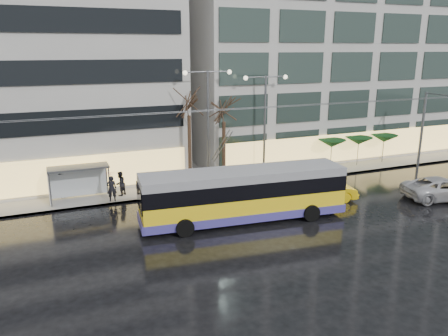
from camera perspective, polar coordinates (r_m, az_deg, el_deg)
ground at (r=25.63m, az=2.24°, el=-9.52°), size 140.00×140.00×0.00m
sidewalk at (r=38.54m, az=-3.66°, el=-0.78°), size 80.00×10.00×0.15m
kerb at (r=34.09m, az=-0.98°, el=-2.93°), size 80.00×0.10×0.15m
building_right at (r=49.37m, az=13.97°, el=17.12°), size 32.00×14.00×25.00m
trolleybus at (r=27.96m, az=2.59°, el=-3.68°), size 13.40×5.69×6.13m
catenary at (r=31.65m, az=-1.97°, el=3.46°), size 42.24×5.12×7.00m
bus_shelter at (r=33.04m, az=-19.11°, el=-0.98°), size 4.20×1.60×2.51m
street_lamp_near at (r=34.34m, az=-2.10°, el=7.35°), size 3.96×0.36×9.03m
street_lamp_far at (r=36.39m, az=5.38°, el=7.31°), size 3.96×0.36×8.53m
tree_a at (r=33.91m, az=-4.64°, el=9.07°), size 3.20×3.20×8.40m
tree_b at (r=35.19m, az=-0.02°, el=8.22°), size 3.20×3.20×7.70m
parasol_a at (r=40.78m, az=13.90°, el=3.13°), size 2.50×2.50×2.65m
parasol_b at (r=42.60m, az=17.18°, el=3.41°), size 2.50×2.50×2.65m
parasol_c at (r=44.54m, az=20.19°, el=3.64°), size 2.50×2.50×2.65m
taxi_b at (r=32.55m, az=12.91°, el=-2.90°), size 5.01×2.39×1.58m
sedan_silver at (r=35.99m, az=26.69°, el=-2.39°), size 6.31×3.87×1.63m
pedestrian_a at (r=32.11m, az=-14.51°, el=-1.81°), size 1.08×1.09×2.19m
pedestrian_b at (r=33.33m, az=-13.41°, el=-1.99°), size 1.13×1.12×1.84m
pedestrian_c at (r=34.02m, az=-20.49°, el=-1.86°), size 1.29×0.97×2.11m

